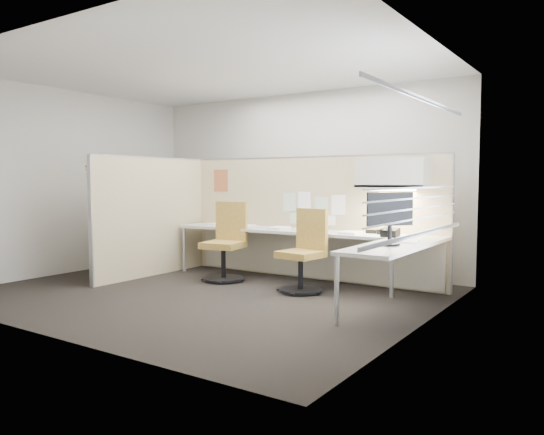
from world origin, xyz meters
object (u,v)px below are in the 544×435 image
Objects in this scene: phone at (390,233)px; chair_left at (226,244)px; desk at (315,242)px; monitor at (390,215)px; chair_right at (304,254)px.

chair_left is at bearing -173.51° from phone.
chair_left reaches higher than desk.
desk is at bearing 4.09° from chair_left.
monitor is at bearing -21.01° from chair_left.
monitor is (2.65, -0.53, 0.54)m from chair_left.
chair_left is (-1.28, -0.31, -0.09)m from desk.
chair_right reaches higher than desk.
desk is 7.13× the size of monitor.
desk is 3.83× the size of chair_right.
phone is at bearing -1.95° from chair_left.
chair_left is at bearing 118.12° from monitor.
chair_left reaches higher than phone.
monitor reaches higher than chair_left.
chair_left is 2.36m from phone.
chair_right is at bearing -82.12° from desk.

